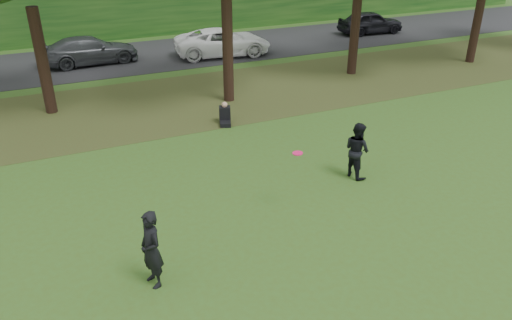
{
  "coord_description": "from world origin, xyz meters",
  "views": [
    {
      "loc": [
        -3.21,
        -6.58,
        7.22
      ],
      "look_at": [
        1.64,
        4.23,
        1.3
      ],
      "focal_mm": 35.0,
      "sensor_mm": 36.0,
      "label": 1
    }
  ],
  "objects": [
    {
      "name": "leaf_litter",
      "position": [
        0.0,
        13.0,
        0.01
      ],
      "size": [
        60.0,
        7.0,
        0.01
      ],
      "primitive_type": "cube",
      "color": "#422E17",
      "rests_on": "ground"
    },
    {
      "name": "player_right",
      "position": [
        5.02,
        4.41,
        0.86
      ],
      "size": [
        0.78,
        0.93,
        1.72
      ],
      "primitive_type": "imported",
      "rotation": [
        0.0,
        0.0,
        1.73
      ],
      "color": "black",
      "rests_on": "ground"
    },
    {
      "name": "player_left",
      "position": [
        -1.74,
        2.05,
        0.89
      ],
      "size": [
        0.58,
        0.74,
        1.78
      ],
      "primitive_type": "imported",
      "rotation": [
        0.0,
        0.0,
        -1.32
      ],
      "color": "black",
      "rests_on": "ground"
    },
    {
      "name": "seated_person",
      "position": [
        2.92,
        9.95,
        0.31
      ],
      "size": [
        0.62,
        0.82,
        0.83
      ],
      "rotation": [
        0.0,
        0.0,
        -0.32
      ],
      "color": "black",
      "rests_on": "ground"
    },
    {
      "name": "street",
      "position": [
        0.0,
        21.0,
        0.01
      ],
      "size": [
        70.0,
        7.0,
        0.02
      ],
      "primitive_type": "cube",
      "color": "black",
      "rests_on": "ground"
    },
    {
      "name": "frisbee",
      "position": [
        2.48,
        3.49,
        1.67
      ],
      "size": [
        0.3,
        0.3,
        0.05
      ],
      "color": "#FF1567",
      "rests_on": "ground"
    },
    {
      "name": "parked_cars",
      "position": [
        1.01,
        19.97,
        0.74
      ],
      "size": [
        39.85,
        3.94,
        1.51
      ],
      "color": "black",
      "rests_on": "street"
    }
  ]
}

